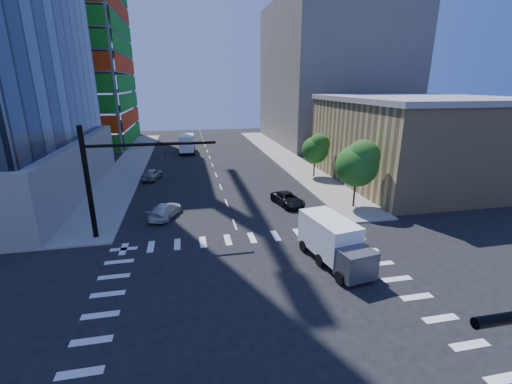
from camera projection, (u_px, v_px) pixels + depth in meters
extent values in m
plane|color=black|center=(265.00, 306.00, 19.45)|extent=(160.00, 160.00, 0.00)
cube|color=silver|center=(265.00, 306.00, 19.45)|extent=(20.00, 20.00, 0.01)
cube|color=gray|center=(283.00, 156.00, 59.18)|extent=(5.00, 60.00, 0.15)
cube|color=gray|center=(132.00, 163.00, 54.37)|extent=(5.00, 60.00, 0.15)
cube|color=#198A1F|center=(121.00, 17.00, 67.07)|extent=(0.12, 24.00, 49.00)
cube|color=red|center=(21.00, 0.00, 52.88)|extent=(24.00, 0.12, 49.00)
cube|color=tan|center=(418.00, 142.00, 43.30)|extent=(20.00, 22.00, 10.00)
cube|color=gray|center=(424.00, 99.00, 41.70)|extent=(20.50, 22.50, 0.60)
cube|color=#625D58|center=(331.00, 74.00, 71.78)|extent=(24.00, 30.00, 28.00)
cylinder|color=black|center=(88.00, 184.00, 26.57)|extent=(0.40, 0.40, 9.00)
cylinder|color=black|center=(151.00, 144.00, 26.66)|extent=(10.00, 0.24, 0.24)
imported|color=black|center=(166.00, 158.00, 27.18)|extent=(0.16, 0.20, 1.00)
cylinder|color=#382316|center=(354.00, 195.00, 34.54)|extent=(0.20, 0.20, 2.27)
sphere|color=#194B14|center=(357.00, 166.00, 33.61)|extent=(4.16, 4.16, 4.16)
sphere|color=#2B6E24|center=(363.00, 156.00, 33.11)|extent=(3.25, 3.25, 3.25)
cylinder|color=#382316|center=(314.00, 169.00, 45.86)|extent=(0.20, 0.20, 1.92)
sphere|color=#194B14|center=(315.00, 150.00, 45.07)|extent=(3.52, 3.52, 3.52)
sphere|color=#2B6E24|center=(319.00, 144.00, 44.61)|extent=(2.75, 2.75, 2.75)
imported|color=black|center=(288.00, 199.00, 35.46)|extent=(3.03, 4.92, 1.27)
imported|color=silver|center=(165.00, 210.00, 32.26)|extent=(3.44, 4.99, 1.34)
imported|color=#95979B|center=(152.00, 174.00, 44.97)|extent=(2.73, 4.58, 1.46)
cube|color=white|center=(337.00, 240.00, 23.38)|extent=(3.08, 5.14, 2.51)
cube|color=#46464E|center=(336.00, 249.00, 23.57)|extent=(2.48, 2.08, 1.83)
cube|color=white|center=(187.00, 142.00, 62.12)|extent=(2.73, 5.34, 2.72)
cube|color=#46464E|center=(187.00, 146.00, 62.32)|extent=(2.49, 1.98, 1.99)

